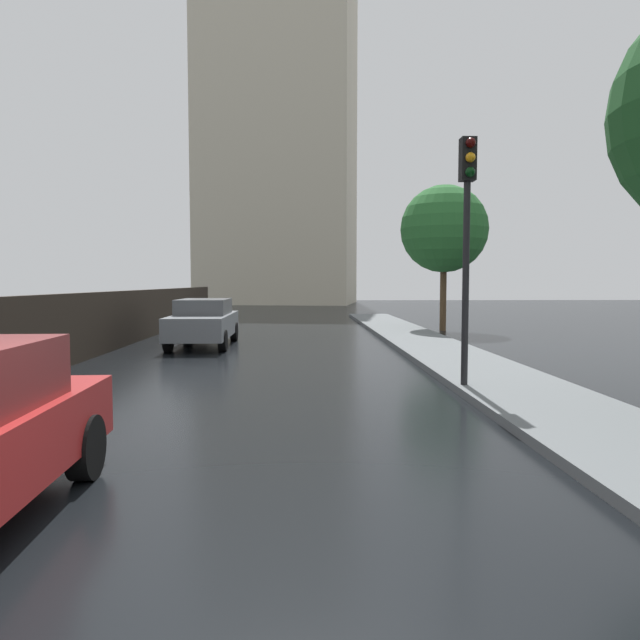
{
  "coord_description": "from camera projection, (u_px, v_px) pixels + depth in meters",
  "views": [
    {
      "loc": [
        1.26,
        -3.76,
        1.98
      ],
      "look_at": [
        1.63,
        8.45,
        1.19
      ],
      "focal_mm": 32.61,
      "sensor_mm": 36.0,
      "label": 1
    }
  ],
  "objects": [
    {
      "name": "distant_tower",
      "position": [
        279.0,
        132.0,
        53.34
      ],
      "size": [
        15.1,
        12.25,
        35.45
      ],
      "color": "beige",
      "rests_on": "ground"
    },
    {
      "name": "car_grey_near_kerb",
      "position": [
        204.0,
        321.0,
        18.07
      ],
      "size": [
        1.81,
        4.6,
        1.46
      ],
      "rotation": [
        0.0,
        0.0,
        3.15
      ],
      "color": "slate",
      "rests_on": "ground"
    },
    {
      "name": "traffic_light",
      "position": [
        467.0,
        215.0,
        10.24
      ],
      "size": [
        0.26,
        0.39,
        4.37
      ],
      "color": "black",
      "rests_on": "sidewalk_strip"
    },
    {
      "name": "ground",
      "position": [
        112.0,
        582.0,
        3.84
      ],
      "size": [
        120.0,
        120.0,
        0.0
      ],
      "primitive_type": "plane",
      "color": "black"
    },
    {
      "name": "street_tree_near",
      "position": [
        444.0,
        229.0,
        23.44
      ],
      "size": [
        3.52,
        3.52,
        5.89
      ],
      "color": "#4C3823",
      "rests_on": "ground"
    }
  ]
}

